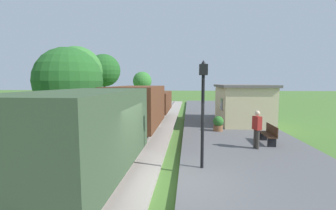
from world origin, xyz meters
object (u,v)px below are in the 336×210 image
(potted_planter, at_px, (218,123))
(person_waiting, at_px, (257,128))
(freight_train, at_px, (135,112))
(bench_down_platform, at_px, (230,109))
(tree_field_left, at_px, (104,70))
(station_hut, at_px, (242,103))
(bench_near_hut, at_px, (269,134))
(lamp_post_near, at_px, (203,94))
(tree_trackside_mid, at_px, (69,81))
(tree_trackside_far, at_px, (77,71))
(tree_field_distant, at_px, (142,81))

(potted_planter, bearing_deg, person_waiting, -71.20)
(freight_train, distance_m, potted_planter, 5.10)
(bench_down_platform, height_order, tree_field_left, tree_field_left)
(station_hut, distance_m, person_waiting, 6.91)
(bench_near_hut, height_order, tree_field_left, tree_field_left)
(station_hut, relative_size, lamp_post_near, 1.57)
(bench_near_hut, distance_m, tree_trackside_mid, 11.11)
(potted_planter, relative_size, tree_field_left, 0.14)
(lamp_post_near, distance_m, tree_trackside_mid, 8.73)
(bench_down_platform, xyz_separation_m, lamp_post_near, (-3.41, -13.88, 2.08))
(freight_train, distance_m, bench_down_platform, 11.71)
(lamp_post_near, height_order, tree_trackside_far, tree_trackside_far)
(lamp_post_near, relative_size, tree_trackside_far, 0.57)
(potted_planter, height_order, tree_trackside_mid, tree_trackside_mid)
(bench_near_hut, relative_size, lamp_post_near, 0.41)
(bench_down_platform, bearing_deg, lamp_post_near, -103.82)
(bench_near_hut, bearing_deg, lamp_post_near, -134.64)
(station_hut, bearing_deg, potted_planter, -122.88)
(tree_trackside_far, bearing_deg, tree_field_left, 91.93)
(person_waiting, distance_m, potted_planter, 3.84)
(tree_trackside_far, height_order, tree_field_left, tree_field_left)
(station_hut, height_order, potted_planter, station_hut)
(bench_near_hut, bearing_deg, station_hut, 89.98)
(lamp_post_near, bearing_deg, person_waiting, 44.86)
(person_waiting, height_order, potted_planter, person_waiting)
(bench_near_hut, bearing_deg, person_waiting, -133.21)
(bench_near_hut, height_order, tree_trackside_mid, tree_trackside_mid)
(potted_planter, height_order, lamp_post_near, lamp_post_near)
(tree_trackside_mid, height_order, tree_field_distant, tree_trackside_mid)
(potted_planter, relative_size, lamp_post_near, 0.25)
(potted_planter, bearing_deg, tree_trackside_mid, -170.79)
(station_hut, relative_size, tree_trackside_mid, 1.12)
(tree_trackside_far, bearing_deg, tree_trackside_mid, -66.39)
(bench_near_hut, bearing_deg, freight_train, 172.19)
(bench_down_platform, xyz_separation_m, person_waiting, (-0.86, -11.34, 0.46))
(lamp_post_near, distance_m, tree_field_distant, 29.18)
(bench_near_hut, xyz_separation_m, tree_field_distant, (-11.27, 24.64, 2.66))
(person_waiting, distance_m, lamp_post_near, 3.95)
(station_hut, distance_m, bench_near_hut, 5.99)
(potted_planter, relative_size, tree_trackside_mid, 0.18)
(tree_field_left, bearing_deg, bench_down_platform, -22.69)
(freight_train, relative_size, tree_trackside_mid, 3.74)
(tree_trackside_mid, relative_size, tree_field_left, 0.78)
(person_waiting, distance_m, tree_trackside_mid, 10.33)
(tree_trackside_far, distance_m, tree_field_left, 7.35)
(potted_planter, xyz_separation_m, tree_field_distant, (-9.18, 21.95, 2.65))
(bench_down_platform, bearing_deg, freight_train, -125.60)
(person_waiting, bearing_deg, tree_trackside_far, -58.74)
(station_hut, bearing_deg, bench_near_hut, -90.02)
(potted_planter, xyz_separation_m, lamp_post_near, (-1.33, -6.15, 2.08))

